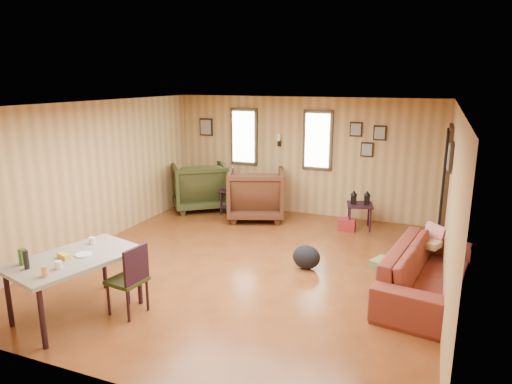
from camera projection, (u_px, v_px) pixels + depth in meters
room at (263, 185)px, 6.81m from camera, size 5.54×6.04×2.44m
sofa at (427, 264)px, 5.85m from camera, size 0.98×2.28×0.86m
recliner_brown at (256, 191)px, 9.10m from camera, size 1.38×1.34×1.12m
recliner_green at (199, 184)px, 9.78m from camera, size 1.48×1.47×1.12m
end_table at (234, 197)px, 9.44m from camera, size 0.56×0.52×0.64m
side_table at (360, 203)px, 8.47m from camera, size 0.56×0.56×0.74m
cooler at (347, 224)px, 8.48m from camera, size 0.32×0.24×0.22m
backpack at (306, 257)px, 6.75m from camera, size 0.50×0.45×0.36m
sofa_pillows at (411, 251)px, 6.12m from camera, size 0.91×1.58×0.32m
dining_table at (73, 262)px, 5.30m from camera, size 1.21×1.61×0.94m
dining_chair at (131, 276)px, 5.36m from camera, size 0.44×0.44×0.87m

